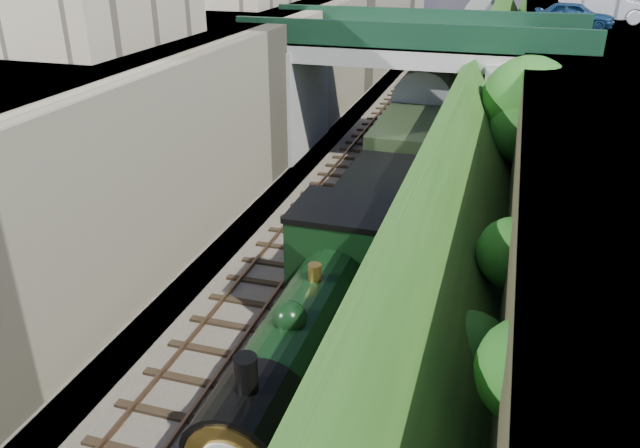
# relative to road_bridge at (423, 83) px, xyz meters

# --- Properties ---
(trackbed) EXTENTS (10.00, 90.00, 0.20)m
(trackbed) POSITION_rel_road_bridge_xyz_m (-0.94, -4.00, -3.98)
(trackbed) COLOR #473F38
(trackbed) RESTS_ON ground
(retaining_wall) EXTENTS (1.00, 90.00, 7.00)m
(retaining_wall) POSITION_rel_road_bridge_xyz_m (-6.44, -4.00, -0.58)
(retaining_wall) COLOR #756B56
(retaining_wall) RESTS_ON ground
(street_plateau_left) EXTENTS (6.00, 90.00, 7.00)m
(street_plateau_left) POSITION_rel_road_bridge_xyz_m (-9.94, -4.00, -0.58)
(street_plateau_left) COLOR #262628
(street_plateau_left) RESTS_ON ground
(street_plateau_right) EXTENTS (8.00, 90.00, 6.25)m
(street_plateau_right) POSITION_rel_road_bridge_xyz_m (8.56, -4.00, -0.95)
(street_plateau_right) COLOR #262628
(street_plateau_right) RESTS_ON ground
(embankment_slope) EXTENTS (4.19, 90.00, 6.36)m
(embankment_slope) POSITION_rel_road_bridge_xyz_m (4.09, -4.62, -1.25)
(embankment_slope) COLOR #1E4714
(embankment_slope) RESTS_ON ground
(track_left) EXTENTS (2.50, 90.00, 0.20)m
(track_left) POSITION_rel_road_bridge_xyz_m (-2.94, -4.00, -3.83)
(track_left) COLOR black
(track_left) RESTS_ON trackbed
(track_right) EXTENTS (2.50, 90.00, 0.20)m
(track_right) POSITION_rel_road_bridge_xyz_m (0.26, -4.00, -3.83)
(track_right) COLOR black
(track_right) RESTS_ON trackbed
(road_bridge) EXTENTS (16.00, 6.40, 7.25)m
(road_bridge) POSITION_rel_road_bridge_xyz_m (0.00, 0.00, 0.00)
(road_bridge) COLOR gray
(road_bridge) RESTS_ON ground
(tree) EXTENTS (3.60, 3.80, 6.60)m
(tree) POSITION_rel_road_bridge_xyz_m (4.97, -5.46, 0.57)
(tree) COLOR black
(tree) RESTS_ON ground
(car_blue) EXTENTS (4.10, 2.03, 1.34)m
(car_blue) POSITION_rel_road_bridge_xyz_m (6.83, 5.22, 2.85)
(car_blue) COLOR navy
(car_blue) RESTS_ON street_plateau_right
(car_silver) EXTENTS (5.26, 2.34, 1.68)m
(car_silver) POSITION_rel_road_bridge_xyz_m (8.71, 8.62, 3.01)
(car_silver) COLOR silver
(car_silver) RESTS_ON street_plateau_right
(locomotive) EXTENTS (3.10, 10.22, 3.83)m
(locomotive) POSITION_rel_road_bridge_xyz_m (0.26, -18.69, -2.18)
(locomotive) COLOR black
(locomotive) RESTS_ON trackbed
(tender) EXTENTS (2.70, 6.00, 3.05)m
(tender) POSITION_rel_road_bridge_xyz_m (0.26, -11.33, -2.46)
(tender) COLOR black
(tender) RESTS_ON trackbed
(coach_front) EXTENTS (2.90, 18.00, 3.70)m
(coach_front) POSITION_rel_road_bridge_xyz_m (0.26, 1.27, -2.03)
(coach_front) COLOR black
(coach_front) RESTS_ON trackbed
(coach_middle) EXTENTS (2.90, 18.00, 3.70)m
(coach_middle) POSITION_rel_road_bridge_xyz_m (0.26, 20.07, -2.03)
(coach_middle) COLOR black
(coach_middle) RESTS_ON trackbed
(coach_rear) EXTENTS (2.90, 18.00, 3.70)m
(coach_rear) POSITION_rel_road_bridge_xyz_m (0.26, 38.87, -2.03)
(coach_rear) COLOR black
(coach_rear) RESTS_ON trackbed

